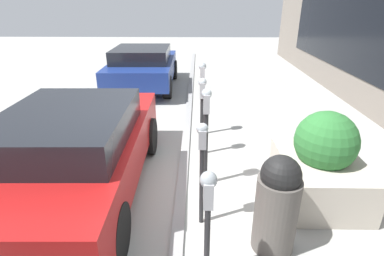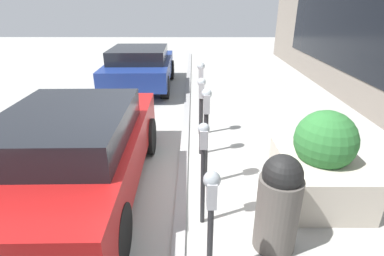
{
  "view_description": "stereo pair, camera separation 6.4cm",
  "coord_description": "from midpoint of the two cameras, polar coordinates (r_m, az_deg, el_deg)",
  "views": [
    {
      "loc": [
        -4.09,
        -0.16,
        2.71
      ],
      "look_at": [
        0.0,
        -0.08,
        0.95
      ],
      "focal_mm": 28.0,
      "sensor_mm": 36.0,
      "label": 1
    },
    {
      "loc": [
        -4.09,
        -0.09,
        2.71
      ],
      "look_at": [
        0.0,
        -0.08,
        0.95
      ],
      "focal_mm": 28.0,
      "sensor_mm": 36.0,
      "label": 2
    }
  ],
  "objects": [
    {
      "name": "parked_car_rear",
      "position": [
        10.04,
        -10.03,
        11.51
      ],
      "size": [
        3.87,
        2.01,
        1.32
      ],
      "rotation": [
        0.0,
        0.0,
        0.02
      ],
      "color": "navy",
      "rests_on": "ground_plane"
    },
    {
      "name": "curb_strip",
      "position": [
        4.9,
        -2.25,
        -10.01
      ],
      "size": [
        24.5,
        0.16,
        0.04
      ],
      "color": "gray",
      "rests_on": "ground_plane"
    },
    {
      "name": "parking_meter_middle",
      "position": [
        4.39,
        2.28,
        1.13
      ],
      "size": [
        0.17,
        0.15,
        1.56
      ],
      "color": "#232326",
      "rests_on": "ground_plane"
    },
    {
      "name": "parked_car_middle",
      "position": [
        4.61,
        -21.74,
        -3.81
      ],
      "size": [
        4.14,
        1.92,
        1.37
      ],
      "rotation": [
        0.0,
        0.0,
        0.02
      ],
      "color": "maroon",
      "rests_on": "ground_plane"
    },
    {
      "name": "trash_bin",
      "position": [
        3.59,
        15.65,
        -13.61
      ],
      "size": [
        0.49,
        0.49,
        1.21
      ],
      "color": "#514C47",
      "rests_on": "ground_plane"
    },
    {
      "name": "parking_meter_fourth",
      "position": [
        5.35,
        1.44,
        4.67
      ],
      "size": [
        0.17,
        0.14,
        1.47
      ],
      "color": "#232326",
      "rests_on": "ground_plane"
    },
    {
      "name": "parking_meter_second",
      "position": [
        3.59,
        1.66,
        -5.08
      ],
      "size": [
        0.17,
        0.14,
        1.41
      ],
      "color": "#232326",
      "rests_on": "ground_plane"
    },
    {
      "name": "planter_box",
      "position": [
        4.69,
        22.99,
        -6.24
      ],
      "size": [
        1.42,
        1.11,
        1.34
      ],
      "color": "#B2A899",
      "rests_on": "ground_plane"
    },
    {
      "name": "ground_plane",
      "position": [
        4.91,
        -1.3,
        -10.21
      ],
      "size": [
        40.0,
        40.0,
        0.0
      ],
      "primitive_type": "plane",
      "color": "#999993"
    },
    {
      "name": "parking_meter_farthest",
      "position": [
        6.2,
        1.39,
        7.85
      ],
      "size": [
        0.18,
        0.15,
        1.56
      ],
      "color": "#232326",
      "rests_on": "ground_plane"
    },
    {
      "name": "parking_meter_nearest",
      "position": [
        2.82,
        3.0,
        -14.31
      ],
      "size": [
        0.19,
        0.16,
        1.34
      ],
      "color": "#232326",
      "rests_on": "ground_plane"
    }
  ]
}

